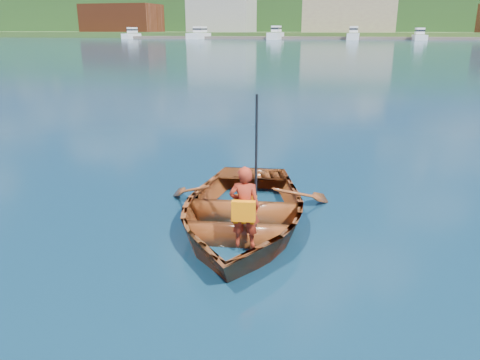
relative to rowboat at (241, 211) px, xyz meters
name	(u,v)px	position (x,y,z in m)	size (l,w,h in m)	color
ground	(212,245)	(-0.26, -0.76, -0.30)	(600.00, 600.00, 0.00)	#0D2743
rowboat	(241,211)	(0.00, 0.00, 0.00)	(3.67, 4.72, 0.90)	brown
child_paddler	(245,207)	(0.28, -0.87, 0.42)	(0.48, 0.38, 2.22)	#A02A18
shoreline	(367,13)	(-0.26, 235.85, 10.02)	(400.00, 140.00, 22.00)	#3B5720
dock	(372,38)	(2.52, 147.24, 0.10)	(159.96, 13.39, 0.80)	brown
waterfront_buildings	(341,15)	(-7.99, 164.24, 7.45)	(202.00, 16.00, 14.00)	brown
marina_yachts	(349,35)	(-4.04, 142.57, 1.06)	(144.67, 13.72, 4.29)	white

